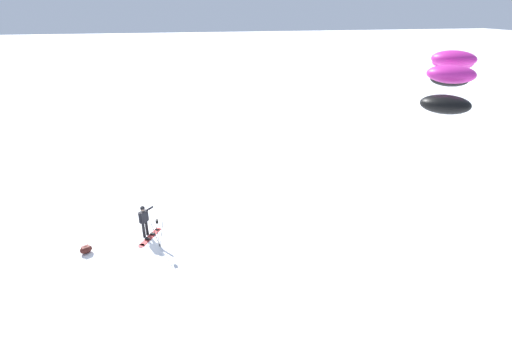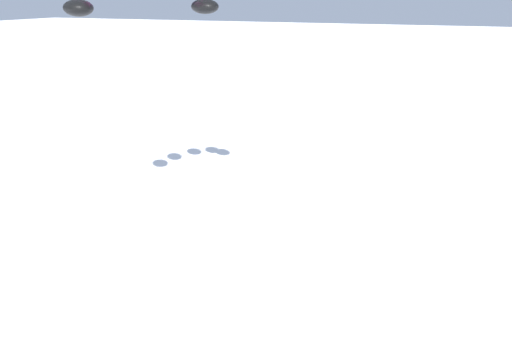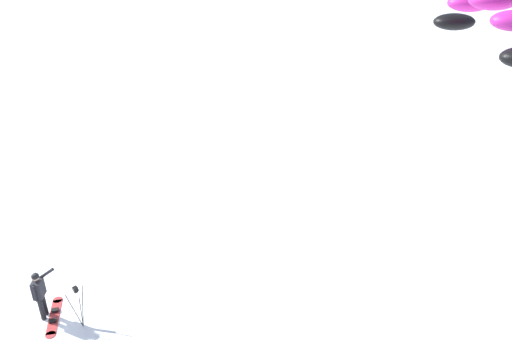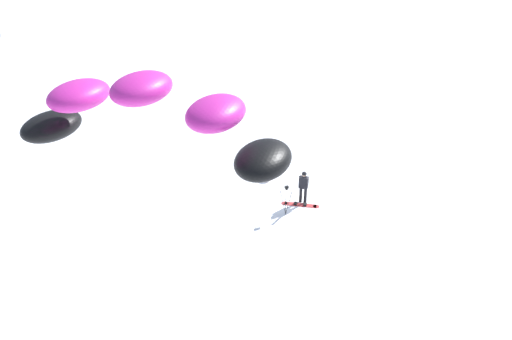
{
  "view_description": "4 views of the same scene",
  "coord_description": "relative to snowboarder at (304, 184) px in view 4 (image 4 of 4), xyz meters",
  "views": [
    {
      "loc": [
        -2.26,
        16.76,
        10.2
      ],
      "look_at": [
        -4.94,
        4.35,
        4.7
      ],
      "focal_mm": 26.76,
      "sensor_mm": 36.0,
      "label": 1
    },
    {
      "loc": [
        -1.65,
        -4.31,
        8.35
      ],
      "look_at": [
        -5.05,
        4.43,
        4.79
      ],
      "focal_mm": 32.26,
      "sensor_mm": 36.0,
      "label": 2
    },
    {
      "loc": [
        2.34,
        12.95,
        10.71
      ],
      "look_at": [
        -5.13,
        4.48,
        4.85
      ],
      "focal_mm": 35.16,
      "sensor_mm": 36.0,
      "label": 3
    },
    {
      "loc": [
        -15.94,
        7.95,
        10.74
      ],
      "look_at": [
        -4.62,
        4.13,
        4.45
      ],
      "focal_mm": 30.44,
      "sensor_mm": 36.0,
      "label": 4
    }
  ],
  "objects": [
    {
      "name": "ground_plane",
      "position": [
        0.37,
        -0.41,
        -0.97
      ],
      "size": [
        300.0,
        300.0,
        0.0
      ],
      "primitive_type": "plane",
      "color": "white"
    },
    {
      "name": "snowboarder",
      "position": [
        0.0,
        0.0,
        0.0
      ],
      "size": [
        0.75,
        0.47,
        1.64
      ],
      "color": "black",
      "rests_on": "ground_plane"
    },
    {
      "name": "snowboard",
      "position": [
        -0.18,
        0.2,
        -0.95
      ],
      "size": [
        1.01,
        1.57,
        0.1
      ],
      "color": "#B23333",
      "rests_on": "ground_plane"
    },
    {
      "name": "traction_kite",
      "position": [
        -9.29,
        7.15,
        7.48
      ],
      "size": [
        3.66,
        4.2,
        1.27
      ],
      "color": "black"
    },
    {
      "name": "gear_bag_large",
      "position": [
        2.55,
        0.87,
        -0.79
      ],
      "size": [
        0.64,
        0.57,
        0.35
      ],
      "color": "#4C1E19",
      "rests_on": "ground_plane"
    },
    {
      "name": "camera_tripod",
      "position": [
        -0.66,
        1.13,
        0.05
      ],
      "size": [
        0.55,
        0.46,
        1.44
      ],
      "color": "#262628",
      "rests_on": "ground_plane"
    }
  ]
}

